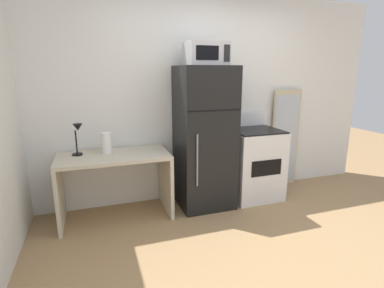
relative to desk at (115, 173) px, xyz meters
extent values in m
plane|color=#9E7A51|center=(1.22, -1.32, -0.53)|extent=(12.00, 12.00, 0.00)
cube|color=white|center=(1.22, 0.38, 0.77)|extent=(5.00, 0.10, 2.60)
cube|color=beige|center=(0.00, 0.00, 0.20)|extent=(1.22, 0.61, 0.04)
cube|color=beige|center=(-0.59, 0.00, -0.17)|extent=(0.04, 0.61, 0.71)
cube|color=beige|center=(0.59, 0.00, -0.17)|extent=(0.04, 0.61, 0.71)
cylinder|color=black|center=(-0.38, 0.11, 0.23)|extent=(0.11, 0.11, 0.02)
cylinder|color=black|center=(-0.38, 0.11, 0.37)|extent=(0.02, 0.02, 0.26)
cone|color=black|center=(-0.35, 0.09, 0.54)|extent=(0.10, 0.10, 0.08)
cylinder|color=white|center=(-0.06, 0.07, 0.34)|extent=(0.11, 0.11, 0.24)
cube|color=black|center=(1.08, 0.00, 0.33)|extent=(0.65, 0.61, 1.71)
cube|color=black|center=(1.08, -0.30, 0.71)|extent=(0.63, 0.00, 0.01)
cylinder|color=gray|center=(0.88, -0.32, 0.16)|extent=(0.02, 0.02, 0.60)
cube|color=#B7B7BC|center=(1.08, -0.02, 1.32)|extent=(0.46, 0.34, 0.26)
cube|color=black|center=(1.03, -0.19, 1.32)|extent=(0.26, 0.01, 0.15)
cube|color=black|center=(1.26, -0.19, 1.32)|extent=(0.07, 0.01, 0.18)
cube|color=white|center=(1.79, 0.01, -0.08)|extent=(0.65, 0.60, 0.90)
cube|color=black|center=(1.79, 0.01, 0.38)|extent=(0.62, 0.58, 0.02)
cube|color=white|center=(1.79, 0.29, 0.48)|extent=(0.65, 0.04, 0.18)
cube|color=black|center=(1.79, -0.30, -0.03)|extent=(0.41, 0.01, 0.20)
cube|color=#C6B793|center=(2.44, 0.27, 0.17)|extent=(0.44, 0.03, 1.40)
cube|color=#B2BCC6|center=(2.44, 0.25, 0.17)|extent=(0.39, 0.00, 1.26)
camera|label=1|loc=(-0.20, -3.29, 1.13)|focal=27.86mm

